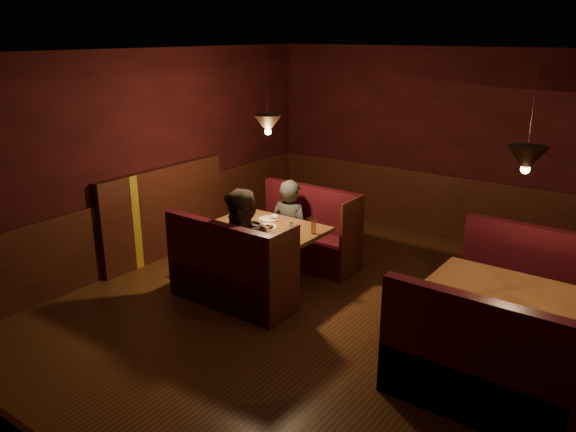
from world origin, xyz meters
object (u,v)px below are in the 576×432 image
Objects in this scene: main_bench_far at (307,239)px; diner_a at (290,211)px; second_bench_far at (530,300)px; main_bench_near at (229,278)px; main_table at (270,239)px; second_bench_near at (477,375)px; diner_b at (244,234)px; second_table at (506,309)px.

diner_a is at bearing -120.63° from main_bench_far.
main_bench_near is at bearing -154.02° from second_bench_far.
main_table is 0.91× the size of diner_a.
second_bench_far is (3.01, 1.47, 0.02)m from main_bench_near.
diner_a is at bearing 152.24° from second_bench_near.
second_bench_near is at bearing -90.00° from second_bench_far.
second_bench_far is (3.03, 0.66, -0.23)m from main_table.
diner_b is at bearing 65.60° from main_bench_near.
second_table is at bearing 161.02° from diner_a.
second_bench_far is at bearing 25.98° from main_bench_near.
main_table is 3.22m from second_bench_near.
main_table is 0.63m from diner_a.
diner_b reaches higher than main_table.
diner_a is (-3.14, 1.65, 0.43)m from second_bench_near.
diner_b is at bearing -156.44° from second_bench_far.
second_bench_far is at bearing -2.95° from main_bench_far.
second_table is at bearing -92.20° from second_bench_far.
main_bench_far is at bearing 81.17° from diner_b.
diner_a is (-0.13, -0.22, 0.45)m from main_bench_far.
second_table is 0.90× the size of second_bench_far.
main_table is at bearing -167.78° from second_bench_far.
main_bench_near is 0.91× the size of diner_b.
second_table is at bearing -3.90° from main_table.
diner_b is at bearing -171.83° from second_table.
main_bench_near is 1.00× the size of diner_a.
second_bench_near is (0.00, -1.72, 0.00)m from second_bench_far.
diner_a reaches higher than second_bench_near.
main_bench_far is (0.02, 0.81, -0.25)m from main_table.
diner_b reaches higher than main_bench_far.
second_table is 2.93m from diner_b.
diner_a is at bearing 165.67° from second_table.
second_bench_far is at bearing 176.54° from diner_a.
second_bench_near is at bearing -20.97° from diner_b.
diner_a is (-0.13, 1.40, 0.45)m from main_bench_near.
second_bench_near is (3.01, -0.25, 0.02)m from main_bench_near.
second_bench_near is at bearing -87.80° from second_table.
main_table is at bearing 96.27° from diner_a.
diner_a is at bearing -178.80° from second_bench_far.
second_bench_near reaches higher than main_bench_near.
main_bench_far is at bearing 161.18° from second_table.
second_bench_far reaches higher than main_bench_far.
main_table is at bearing 87.24° from diner_b.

